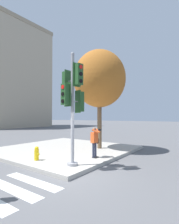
% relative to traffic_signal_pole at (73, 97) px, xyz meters
% --- Properties ---
extents(ground_plane, '(160.00, 160.00, 0.00)m').
position_rel_traffic_signal_pole_xyz_m(ground_plane, '(-0.66, -0.31, -3.17)').
color(ground_plane, '#5B5B5E').
extents(sidewalk_corner, '(8.00, 8.00, 0.18)m').
position_rel_traffic_signal_pole_xyz_m(sidewalk_corner, '(2.84, 3.19, -3.08)').
color(sidewalk_corner, '#ADA89E').
rests_on(sidewalk_corner, ground_plane).
extents(traffic_signal_pole, '(1.14, 1.14, 4.99)m').
position_rel_traffic_signal_pole_xyz_m(traffic_signal_pole, '(0.00, 0.00, 0.00)').
color(traffic_signal_pole, '#939399').
rests_on(traffic_signal_pole, sidewalk_corner).
extents(person_photographer, '(0.58, 0.54, 1.57)m').
position_rel_traffic_signal_pole_xyz_m(person_photographer, '(1.80, 0.03, -2.06)').
color(person_photographer, black).
rests_on(person_photographer, sidewalk_corner).
extents(street_tree, '(3.53, 3.53, 6.64)m').
position_rel_traffic_signal_pole_xyz_m(street_tree, '(4.19, 1.26, 1.69)').
color(street_tree, brown).
rests_on(street_tree, sidewalk_corner).
extents(fire_hydrant, '(0.22, 0.28, 0.67)m').
position_rel_traffic_signal_pole_xyz_m(fire_hydrant, '(-0.34, 2.02, -2.66)').
color(fire_hydrant, yellow).
rests_on(fire_hydrant, sidewalk_corner).
extents(building_right, '(15.43, 9.03, 22.40)m').
position_rel_traffic_signal_pole_xyz_m(building_right, '(14.91, 30.62, 8.04)').
color(building_right, tan).
rests_on(building_right, ground_plane).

